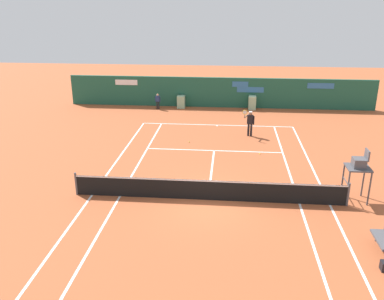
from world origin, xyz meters
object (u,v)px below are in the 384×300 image
(ball_kid_right_post, at_px, (158,100))
(player_on_baseline, at_px, (250,121))
(tennis_ball_mid_court, at_px, (189,142))
(tennis_ball_near_service_line, at_px, (260,154))
(umpire_chair, at_px, (359,167))

(ball_kid_right_post, bearing_deg, player_on_baseline, 138.11)
(player_on_baseline, distance_m, tennis_ball_mid_court, 4.24)
(player_on_baseline, height_order, tennis_ball_near_service_line, player_on_baseline)
(ball_kid_right_post, bearing_deg, tennis_ball_mid_court, 112.60)
(umpire_chair, relative_size, tennis_ball_near_service_line, 35.07)
(player_on_baseline, bearing_deg, ball_kid_right_post, -24.45)
(umpire_chair, height_order, ball_kid_right_post, umpire_chair)
(ball_kid_right_post, xyz_separation_m, tennis_ball_near_service_line, (7.62, -9.77, -0.70))
(tennis_ball_mid_court, distance_m, tennis_ball_near_service_line, 4.59)
(tennis_ball_mid_court, bearing_deg, umpire_chair, -41.58)
(player_on_baseline, bearing_deg, umpire_chair, 133.29)
(tennis_ball_near_service_line, bearing_deg, tennis_ball_mid_court, 157.91)
(tennis_ball_mid_court, bearing_deg, ball_kid_right_post, 112.66)
(player_on_baseline, height_order, ball_kid_right_post, player_on_baseline)
(tennis_ball_mid_court, height_order, tennis_ball_near_service_line, same)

